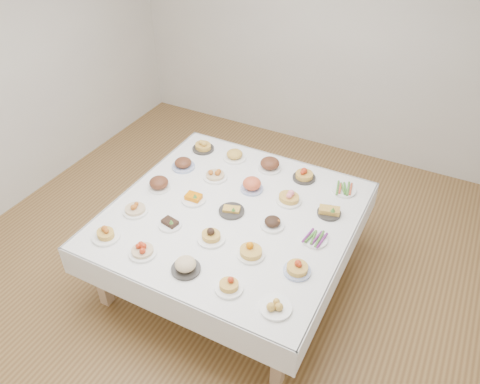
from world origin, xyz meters
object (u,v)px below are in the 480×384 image
at_px(dish_0, 105,233).
at_px(display_table, 232,219).
at_px(dish_12, 232,209).
at_px(dish_24, 344,189).

bearing_deg(dish_0, display_table, 44.50).
height_order(display_table, dish_0, dish_0).
distance_m(dish_0, dish_12, 1.07).
relative_size(display_table, dish_0, 9.16).
relative_size(dish_0, dish_12, 1.02).
xyz_separation_m(dish_0, dish_12, (0.75, 0.76, -0.02)).
relative_size(display_table, dish_24, 8.86).
height_order(dish_0, dish_12, dish_0).
height_order(display_table, dish_12, dish_12).
distance_m(dish_12, dish_24, 1.08).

